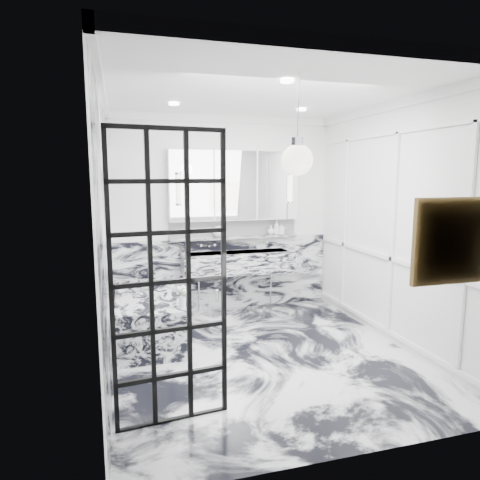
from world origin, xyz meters
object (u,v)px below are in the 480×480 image
object	(u,v)px
mirror_cabinet	(235,186)
bathtub	(148,315)
trough_sink	(238,262)
crittall_door	(170,282)

from	to	relation	value
mirror_cabinet	bathtub	size ratio (longest dim) A/B	1.15
trough_sink	bathtub	bearing A→B (deg)	-153.52
trough_sink	crittall_door	bearing A→B (deg)	-116.09
trough_sink	mirror_cabinet	size ratio (longest dim) A/B	0.84
bathtub	trough_sink	bearing A→B (deg)	26.48
mirror_cabinet	bathtub	world-z (taller)	mirror_cabinet
mirror_cabinet	bathtub	xyz separation A→B (m)	(-1.32, -0.83, -1.54)
crittall_door	mirror_cabinet	world-z (taller)	mirror_cabinet
crittall_door	trough_sink	distance (m)	2.88
trough_sink	mirror_cabinet	world-z (taller)	mirror_cabinet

